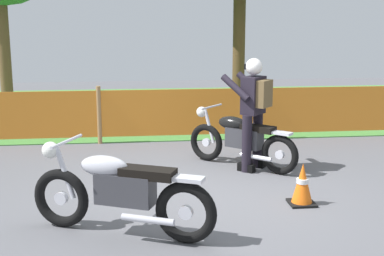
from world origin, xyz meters
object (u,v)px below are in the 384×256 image
Objects in this scene: motorcycle_lead at (241,139)px; motorcycle_trailing at (120,191)px; rider_lead at (253,108)px; traffic_cone at (302,184)px.

motorcycle_trailing is at bearing 95.77° from motorcycle_lead.
rider_lead is at bearing -106.39° from motorcycle_trailing.
traffic_cone is (2.24, 0.70, -0.23)m from motorcycle_trailing.
motorcycle_lead is at bearing -102.46° from motorcycle_trailing.
traffic_cone is (0.28, -1.60, -0.69)m from rider_lead.
motorcycle_lead reaches higher than traffic_cone.
motorcycle_trailing is 1.18× the size of rider_lead.
rider_lead is at bearing -179.49° from motorcycle_lead.
traffic_cone is at bearing -138.57° from motorcycle_trailing.
motorcycle_lead is 1.80m from traffic_cone.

